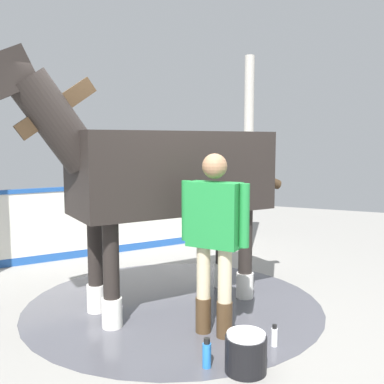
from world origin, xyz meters
TOP-DOWN VIEW (x-y plane):
  - ground_plane at (0.00, 0.00)m, footprint 16.00×16.00m
  - wet_patch at (-0.13, -0.30)m, footprint 3.29×3.29m
  - barrier_wall at (-1.61, -2.38)m, footprint 4.23×3.03m
  - roof_post_far at (-2.90, -0.29)m, footprint 0.16×0.16m
  - horse at (-0.02, -0.38)m, footprint 3.02×2.27m
  - handler at (0.42, 0.40)m, footprint 0.26×0.68m
  - wash_bucket at (0.96, 0.88)m, footprint 0.33×0.33m
  - bottle_shampoo at (0.43, 0.98)m, footprint 0.06×0.06m
  - bottle_spray at (1.03, 0.57)m, footprint 0.07×0.07m

SIDE VIEW (x-z plane):
  - ground_plane at x=0.00m, z-range -0.02..0.00m
  - wet_patch at x=-0.13m, z-range 0.00..0.00m
  - bottle_shampoo at x=0.43m, z-range -0.01..0.19m
  - bottle_spray at x=1.03m, z-range -0.01..0.24m
  - wash_bucket at x=0.96m, z-range 0.00..0.32m
  - barrier_wall at x=-1.61m, z-range -0.04..1.08m
  - handler at x=0.42m, z-range 0.14..1.85m
  - horse at x=-0.02m, z-range 0.14..2.80m
  - roof_post_far at x=-2.90m, z-range 0.00..3.19m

